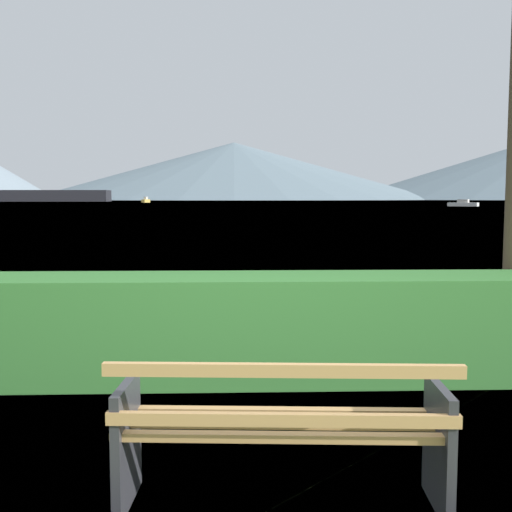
% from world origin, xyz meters
% --- Properties ---
extents(ground_plane, '(1400.00, 1400.00, 0.00)m').
position_xyz_m(ground_plane, '(0.00, 0.00, 0.00)').
color(ground_plane, olive).
extents(water_surface, '(620.00, 620.00, 0.00)m').
position_xyz_m(water_surface, '(0.00, 309.23, 0.00)').
color(water_surface, '#7A99A8').
rests_on(water_surface, ground_plane).
extents(park_bench, '(1.80, 0.68, 0.87)m').
position_xyz_m(park_bench, '(-0.00, -0.06, 0.43)').
color(park_bench, tan).
rests_on(park_bench, ground_plane).
extents(hedge_row, '(9.84, 0.87, 0.96)m').
position_xyz_m(hedge_row, '(0.00, 2.41, 0.48)').
color(hedge_row, '#387A33').
rests_on(hedge_row, ground_plane).
extents(fishing_boat_near, '(2.50, 4.48, 2.04)m').
position_xyz_m(fishing_boat_near, '(-30.26, 212.97, 0.73)').
color(fishing_boat_near, gold).
rests_on(fishing_boat_near, water_surface).
extents(tender_far, '(5.65, 4.67, 1.35)m').
position_xyz_m(tender_far, '(44.23, 117.51, 0.49)').
color(tender_far, silver).
rests_on(tender_far, water_surface).
extents(distant_hills, '(967.90, 413.84, 86.71)m').
position_xyz_m(distant_hills, '(51.40, 578.62, 33.36)').
color(distant_hills, gray).
rests_on(distant_hills, ground_plane).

